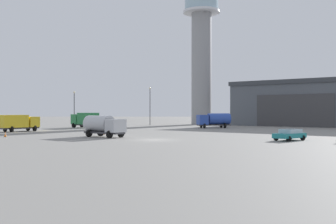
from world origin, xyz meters
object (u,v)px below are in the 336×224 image
(truck_fuel_tanker_silver, at_px, (103,125))
(truck_fuel_tanker_blue, at_px, (214,120))
(truck_box_green, at_px, (85,119))
(control_tower, at_px, (201,44))
(light_post_north, at_px, (74,105))
(light_post_east, at_px, (150,103))
(traffic_cone_near_right, at_px, (104,133))
(traffic_cone_near_left, at_px, (5,134))
(truck_box_yellow, at_px, (18,122))
(car_teal, at_px, (290,134))

(truck_fuel_tanker_silver, height_order, truck_fuel_tanker_blue, truck_fuel_tanker_blue)
(truck_fuel_tanker_silver, distance_m, truck_box_green, 30.98)
(control_tower, xyz_separation_m, light_post_north, (-29.79, -15.54, -16.45))
(truck_box_green, xyz_separation_m, light_post_north, (-3.78, 6.14, 3.04))
(light_post_east, bearing_deg, control_tower, 30.09)
(traffic_cone_near_right, bearing_deg, traffic_cone_near_left, -155.50)
(truck_box_yellow, distance_m, traffic_cone_near_right, 17.95)
(traffic_cone_near_left, bearing_deg, truck_fuel_tanker_blue, 42.30)
(control_tower, height_order, traffic_cone_near_left, control_tower)
(truck_fuel_tanker_silver, height_order, truck_box_green, truck_box_green)
(traffic_cone_near_right, bearing_deg, light_post_north, 111.34)
(truck_box_yellow, distance_m, car_teal, 44.89)
(truck_box_yellow, relative_size, car_teal, 1.43)
(control_tower, distance_m, traffic_cone_near_right, 53.28)
(truck_box_green, distance_m, light_post_north, 7.83)
(light_post_east, height_order, light_post_north, light_post_east)
(light_post_east, bearing_deg, truck_fuel_tanker_blue, -46.86)
(truck_box_yellow, xyz_separation_m, truck_box_green, (7.99, 15.67, 0.14))
(truck_fuel_tanker_silver, relative_size, truck_box_green, 0.97)
(truck_fuel_tanker_silver, xyz_separation_m, car_teal, (23.27, -6.03, -0.87))
(truck_box_green, bearing_deg, traffic_cone_near_right, 147.08)
(control_tower, bearing_deg, traffic_cone_near_right, -111.65)
(truck_box_yellow, bearing_deg, light_post_east, 4.99)
(car_teal, bearing_deg, truck_box_yellow, -66.35)
(control_tower, bearing_deg, car_teal, -83.89)
(truck_box_green, bearing_deg, light_post_north, -19.73)
(light_post_east, xyz_separation_m, traffic_cone_near_right, (-4.92, -37.91, -5.22))
(truck_box_yellow, height_order, car_teal, truck_box_yellow)
(truck_fuel_tanker_silver, xyz_separation_m, truck_fuel_tanker_blue, (18.04, 28.74, 0.09))
(car_teal, relative_size, traffic_cone_near_left, 6.43)
(truck_fuel_tanker_silver, relative_size, light_post_north, 0.79)
(truck_fuel_tanker_silver, distance_m, truck_fuel_tanker_blue, 33.93)
(control_tower, xyz_separation_m, car_teal, (6.15, -57.40, -20.51))
(control_tower, distance_m, light_post_north, 37.42)
(truck_fuel_tanker_blue, bearing_deg, truck_box_yellow, 9.66)
(control_tower, relative_size, traffic_cone_near_left, 55.50)
(truck_box_yellow, height_order, traffic_cone_near_right, truck_box_yellow)
(truck_fuel_tanker_silver, xyz_separation_m, truck_box_yellow, (-16.88, 14.00, 0.00))
(light_post_north, relative_size, traffic_cone_near_right, 13.60)
(truck_box_yellow, bearing_deg, control_tower, -2.28)
(car_teal, xyz_separation_m, traffic_cone_near_right, (-24.23, 11.87, -0.45))
(light_post_east, bearing_deg, truck_box_green, -132.43)
(car_teal, xyz_separation_m, traffic_cone_near_left, (-36.61, 6.22, -0.39))
(car_teal, bearing_deg, truck_fuel_tanker_blue, -121.26)
(truck_box_yellow, distance_m, truck_box_green, 17.59)
(light_post_north, bearing_deg, light_post_east, 25.46)
(control_tower, distance_m, truck_box_green, 39.08)
(truck_box_green, relative_size, car_teal, 1.43)
(truck_fuel_tanker_silver, xyz_separation_m, light_post_north, (-12.67, 35.82, 3.18))
(control_tower, distance_m, traffic_cone_near_left, 63.12)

